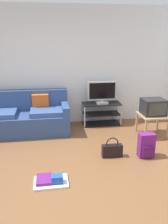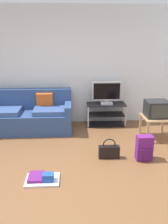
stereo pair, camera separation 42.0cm
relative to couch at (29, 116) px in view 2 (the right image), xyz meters
The scene contains 10 objects.
ground_plane 2.08m from the couch, 69.36° to the right, with size 9.00×9.80×0.02m, color brown.
wall_back 1.35m from the couch, 36.33° to the left, with size 9.00×0.10×2.70m, color silver.
couch is the anchor object (origin of this frame).
tv_stand 1.79m from the couch, ahead, with size 0.90×0.41×0.52m.
flat_tv 1.83m from the couch, ahead, with size 0.67×0.22×0.52m.
side_table 2.75m from the couch, 12.21° to the right, with size 0.55×0.55×0.46m.
crt_tv 2.76m from the couch, 11.88° to the right, with size 0.46×0.40×0.33m.
backpack 2.64m from the couch, 34.26° to the right, with size 0.27×0.24×0.43m.
handbag 2.13m from the couch, 41.13° to the right, with size 0.36×0.11×0.36m.
floor_tray 2.11m from the couch, 75.78° to the right, with size 0.49×0.34×0.14m.
Camera 2 is at (0.24, -3.08, 2.00)m, focal length 37.47 mm.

